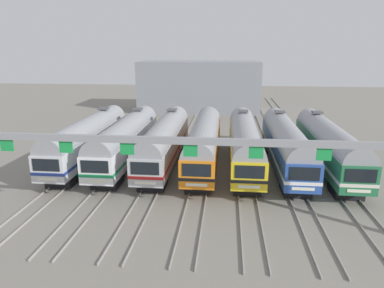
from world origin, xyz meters
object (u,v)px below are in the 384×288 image
Objects in this scene: commuter_train_white at (126,139)px; commuter_train_blue at (286,143)px; commuter_train_green at (328,144)px; commuter_train_stainless at (165,140)px; commuter_train_orange at (204,141)px; commuter_train_silver at (89,138)px; catenary_gantry at (190,153)px; commuter_train_yellow at (244,142)px.

commuter_train_blue is (16.37, 0.00, 0.00)m from commuter_train_white.
commuter_train_green is (4.09, 0.00, 0.00)m from commuter_train_blue.
commuter_train_stainless is 1.00× the size of commuter_train_green.
commuter_train_green is (12.28, 0.00, 0.00)m from commuter_train_orange.
commuter_train_stainless is (8.19, 0.00, 0.00)m from commuter_train_silver.
commuter_train_orange is (12.28, -0.00, -0.00)m from commuter_train_silver.
commuter_train_orange is (8.19, -0.00, -0.00)m from commuter_train_white.
commuter_train_blue is at bearing 0.00° from commuter_train_white.
commuter_train_orange is at bearing 90.00° from catenary_gantry.
commuter_train_blue reaches higher than commuter_train_orange.
commuter_train_blue is (12.28, 0.00, 0.00)m from commuter_train_stainless.
commuter_train_orange is 8.19m from commuter_train_blue.
commuter_train_orange is at bearing -0.02° from commuter_train_silver.
commuter_train_stainless is 4.09m from commuter_train_orange.
commuter_train_silver is 1.00× the size of commuter_train_stainless.
commuter_train_green is (16.37, 0.00, 0.00)m from commuter_train_stainless.
catenary_gantry reaches higher than commuter_train_silver.
commuter_train_yellow reaches higher than commuter_train_orange.
commuter_train_yellow is at bearing 73.13° from catenary_gantry.
commuter_train_white and commuter_train_yellow have the same top height.
commuter_train_white is 8.19m from commuter_train_orange.
commuter_train_white is 1.00× the size of commuter_train_orange.
commuter_train_stainless is 1.00× the size of commuter_train_blue.
commuter_train_yellow and commuter_train_blue have the same top height.
catenary_gantry is at bearing -47.70° from commuter_train_silver.
commuter_train_silver is 20.47m from commuter_train_blue.
commuter_train_stainless is at bearing 180.00° from commuter_train_green.
commuter_train_orange is 0.61× the size of catenary_gantry.
catenary_gantry reaches higher than commuter_train_blue.
commuter_train_orange is 4.09m from commuter_train_yellow.
commuter_train_silver and commuter_train_green have the same top height.
commuter_train_green is at bearing 47.70° from catenary_gantry.
commuter_train_blue is at bearing 0.00° from commuter_train_yellow.
commuter_train_silver is 12.28m from commuter_train_orange.
commuter_train_green is at bearing 0.00° from commuter_train_blue.
commuter_train_white is 16.02m from catenary_gantry.
commuter_train_stainless is 8.19m from commuter_train_yellow.
commuter_train_white is 1.00× the size of commuter_train_stainless.
commuter_train_stainless reaches higher than commuter_train_orange.
commuter_train_white is 0.61× the size of catenary_gantry.
commuter_train_blue is (4.09, 0.00, 0.00)m from commuter_train_yellow.
catenary_gantry is (4.09, -13.50, 2.75)m from commuter_train_stainless.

